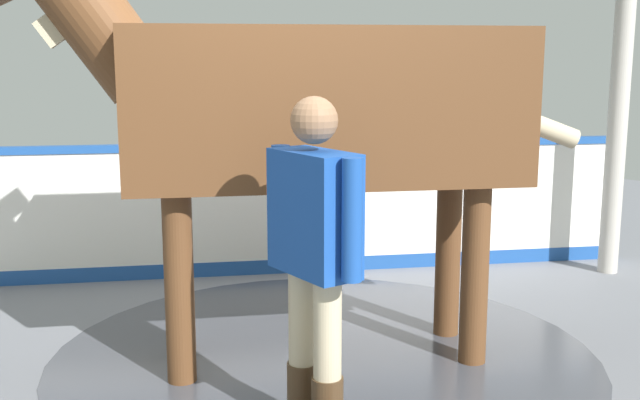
{
  "coord_description": "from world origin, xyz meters",
  "views": [
    {
      "loc": [
        3.53,
        -2.7,
        1.77
      ],
      "look_at": [
        0.54,
        -0.16,
        1.04
      ],
      "focal_mm": 43.3,
      "sensor_mm": 36.0,
      "label": 1
    }
  ],
  "objects": [
    {
      "name": "handler",
      "position": [
        0.89,
        -0.5,
        0.91
      ],
      "size": [
        0.65,
        0.26,
        1.6
      ],
      "rotation": [
        0.0,
        0.0,
        1.48
      ],
      "color": "#47331E",
      "rests_on": "ground"
    },
    {
      "name": "ground_plane",
      "position": [
        0.0,
        0.0,
        -0.01
      ],
      "size": [
        16.0,
        16.0,
        0.02
      ],
      "primitive_type": "cube",
      "color": "slate"
    },
    {
      "name": "wet_patch",
      "position": [
        0.18,
        0.17,
        0.0
      ],
      "size": [
        3.27,
        3.27,
        0.0
      ],
      "primitive_type": "cylinder",
      "color": "#42444C",
      "rests_on": "ground"
    },
    {
      "name": "barrier_wall",
      "position": [
        -1.4,
        1.12,
        0.51
      ],
      "size": [
        3.12,
        5.15,
        1.09
      ],
      "color": "white",
      "rests_on": "ground"
    },
    {
      "name": "roof_post_far",
      "position": [
        0.32,
        3.18,
        1.54
      ],
      "size": [
        0.16,
        0.16,
        3.08
      ],
      "primitive_type": "cylinder",
      "color": "#B7B2A8",
      "rests_on": "ground"
    },
    {
      "name": "horse",
      "position": [
        0.12,
        0.07,
        1.5
      ],
      "size": [
        2.08,
        3.15,
        2.55
      ],
      "rotation": [
        0.0,
        0.0,
        -2.11
      ],
      "color": "brown",
      "rests_on": "ground"
    }
  ]
}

